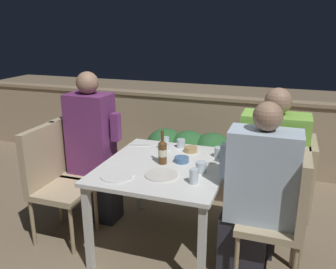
{
  "coord_description": "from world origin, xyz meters",
  "views": [
    {
      "loc": [
        0.85,
        -2.41,
        1.75
      ],
      "look_at": [
        0.0,
        0.08,
        0.93
      ],
      "focal_mm": 38.0,
      "sensor_mm": 36.0,
      "label": 1
    }
  ],
  "objects_px": {
    "chair_right_near": "(286,209)",
    "chair_right_far": "(294,190)",
    "beer_bottle": "(163,151)",
    "potted_plant": "(102,141)",
    "person_purple_stripe": "(95,148)",
    "person_green_blouse": "(267,175)",
    "chair_left_near": "(51,175)",
    "person_blue_shirt": "(256,194)",
    "chair_left_far": "(76,158)"
  },
  "relations": [
    {
      "from": "chair_left_far",
      "to": "chair_right_near",
      "type": "distance_m",
      "value": 1.88
    },
    {
      "from": "person_purple_stripe",
      "to": "person_blue_shirt",
      "type": "bearing_deg",
      "value": -13.55
    },
    {
      "from": "chair_left_near",
      "to": "chair_left_far",
      "type": "xyz_separation_m",
      "value": [
        -0.01,
        0.39,
        0.0
      ]
    },
    {
      "from": "chair_right_far",
      "to": "potted_plant",
      "type": "bearing_deg",
      "value": 158.76
    },
    {
      "from": "chair_right_near",
      "to": "beer_bottle",
      "type": "relative_size",
      "value": 3.62
    },
    {
      "from": "chair_left_near",
      "to": "person_purple_stripe",
      "type": "bearing_deg",
      "value": 63.85
    },
    {
      "from": "chair_left_far",
      "to": "person_green_blouse",
      "type": "bearing_deg",
      "value": -1.38
    },
    {
      "from": "chair_right_far",
      "to": "beer_bottle",
      "type": "distance_m",
      "value": 1.02
    },
    {
      "from": "chair_left_far",
      "to": "person_blue_shirt",
      "type": "distance_m",
      "value": 1.68
    },
    {
      "from": "person_purple_stripe",
      "to": "potted_plant",
      "type": "xyz_separation_m",
      "value": [
        -0.37,
        0.76,
        -0.21
      ]
    },
    {
      "from": "potted_plant",
      "to": "chair_right_near",
      "type": "bearing_deg",
      "value": -28.81
    },
    {
      "from": "chair_right_far",
      "to": "person_blue_shirt",
      "type": "bearing_deg",
      "value": -129.15
    },
    {
      "from": "chair_right_far",
      "to": "person_green_blouse",
      "type": "bearing_deg",
      "value": 180.0
    },
    {
      "from": "chair_left_far",
      "to": "person_green_blouse",
      "type": "relative_size",
      "value": 0.72
    },
    {
      "from": "chair_right_near",
      "to": "chair_right_far",
      "type": "bearing_deg",
      "value": 81.43
    },
    {
      "from": "chair_left_near",
      "to": "potted_plant",
      "type": "relative_size",
      "value": 1.23
    },
    {
      "from": "chair_left_far",
      "to": "person_blue_shirt",
      "type": "relative_size",
      "value": 0.74
    },
    {
      "from": "chair_left_far",
      "to": "person_green_blouse",
      "type": "height_order",
      "value": "person_green_blouse"
    },
    {
      "from": "chair_right_near",
      "to": "chair_right_far",
      "type": "height_order",
      "value": "same"
    },
    {
      "from": "chair_left_near",
      "to": "person_blue_shirt",
      "type": "xyz_separation_m",
      "value": [
        1.63,
        0.04,
        0.07
      ]
    },
    {
      "from": "chair_left_near",
      "to": "person_blue_shirt",
      "type": "distance_m",
      "value": 1.64
    },
    {
      "from": "beer_bottle",
      "to": "chair_right_far",
      "type": "bearing_deg",
      "value": 8.14
    },
    {
      "from": "chair_left_near",
      "to": "person_blue_shirt",
      "type": "bearing_deg",
      "value": 1.39
    },
    {
      "from": "person_purple_stripe",
      "to": "chair_right_near",
      "type": "relative_size",
      "value": 1.43
    },
    {
      "from": "person_purple_stripe",
      "to": "person_green_blouse",
      "type": "height_order",
      "value": "person_purple_stripe"
    },
    {
      "from": "chair_left_far",
      "to": "chair_left_near",
      "type": "bearing_deg",
      "value": -88.36
    },
    {
      "from": "person_purple_stripe",
      "to": "person_blue_shirt",
      "type": "height_order",
      "value": "person_purple_stripe"
    },
    {
      "from": "person_purple_stripe",
      "to": "person_blue_shirt",
      "type": "relative_size",
      "value": 1.06
    },
    {
      "from": "chair_left_far",
      "to": "beer_bottle",
      "type": "height_order",
      "value": "beer_bottle"
    },
    {
      "from": "person_green_blouse",
      "to": "potted_plant",
      "type": "distance_m",
      "value": 2.03
    },
    {
      "from": "beer_bottle",
      "to": "chair_right_near",
      "type": "bearing_deg",
      "value": -10.02
    },
    {
      "from": "person_blue_shirt",
      "to": "person_green_blouse",
      "type": "relative_size",
      "value": 0.97
    },
    {
      "from": "chair_left_far",
      "to": "chair_right_far",
      "type": "xyz_separation_m",
      "value": [
        1.9,
        -0.04,
        0.0
      ]
    },
    {
      "from": "person_green_blouse",
      "to": "beer_bottle",
      "type": "relative_size",
      "value": 5.01
    },
    {
      "from": "chair_left_near",
      "to": "person_green_blouse",
      "type": "bearing_deg",
      "value": 11.65
    },
    {
      "from": "chair_right_far",
      "to": "person_purple_stripe",
      "type": "bearing_deg",
      "value": 178.62
    },
    {
      "from": "person_purple_stripe",
      "to": "person_green_blouse",
      "type": "xyz_separation_m",
      "value": [
        1.49,
        -0.04,
        -0.03
      ]
    },
    {
      "from": "chair_left_near",
      "to": "person_green_blouse",
      "type": "xyz_separation_m",
      "value": [
        1.68,
        0.35,
        0.09
      ]
    },
    {
      "from": "person_purple_stripe",
      "to": "person_blue_shirt",
      "type": "xyz_separation_m",
      "value": [
        1.44,
        -0.35,
        -0.05
      ]
    },
    {
      "from": "person_purple_stripe",
      "to": "chair_left_far",
      "type": "bearing_deg",
      "value": -180.0
    },
    {
      "from": "chair_left_near",
      "to": "beer_bottle",
      "type": "height_order",
      "value": "beer_bottle"
    },
    {
      "from": "person_purple_stripe",
      "to": "person_green_blouse",
      "type": "distance_m",
      "value": 1.49
    },
    {
      "from": "chair_left_far",
      "to": "chair_right_near",
      "type": "height_order",
      "value": "same"
    },
    {
      "from": "chair_left_far",
      "to": "beer_bottle",
      "type": "xyz_separation_m",
      "value": [
        0.91,
        -0.18,
        0.24
      ]
    },
    {
      "from": "person_blue_shirt",
      "to": "person_green_blouse",
      "type": "height_order",
      "value": "person_green_blouse"
    },
    {
      "from": "person_green_blouse",
      "to": "potted_plant",
      "type": "height_order",
      "value": "person_green_blouse"
    },
    {
      "from": "beer_bottle",
      "to": "person_green_blouse",
      "type": "bearing_deg",
      "value": 10.2
    },
    {
      "from": "chair_left_far",
      "to": "chair_right_far",
      "type": "relative_size",
      "value": 1.0
    },
    {
      "from": "chair_left_near",
      "to": "beer_bottle",
      "type": "distance_m",
      "value": 0.95
    },
    {
      "from": "beer_bottle",
      "to": "potted_plant",
      "type": "bearing_deg",
      "value": 138.76
    }
  ]
}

